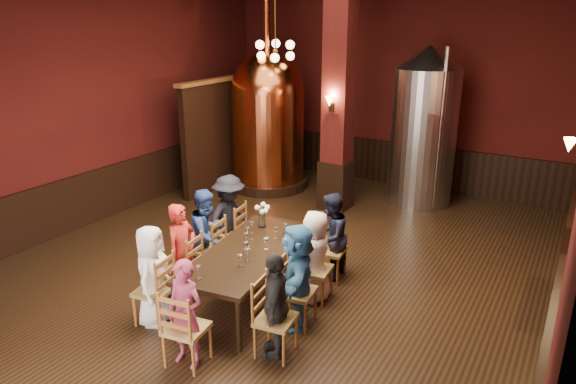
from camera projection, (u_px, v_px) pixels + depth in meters
The scene contains 40 objects.
room at pixel (275, 125), 7.52m from camera, with size 10.00×10.02×4.50m.
wainscot_right at pixel (554, 302), 6.18m from camera, with size 0.08×9.90×1.00m, color black.
wainscot_back at pixel (387, 162), 12.13m from camera, with size 7.90×0.08×1.00m, color black.
wainscot_left at pixel (104, 193), 10.00m from camera, with size 0.08×9.90×1.00m, color black.
column at pixel (338, 98), 9.95m from camera, with size 0.58×0.58×4.50m, color #44100E.
partition at pixel (232, 132), 12.01m from camera, with size 0.22×3.50×2.40m, color black.
pendant_cluster at pixel (275, 50), 10.48m from camera, with size 0.90×0.90×1.70m, color #A57226, non-canonical shape.
sconce_column at pixel (332, 103), 9.72m from camera, with size 0.20×0.20×0.36m, color black, non-canonical shape.
dining_table at pixel (249, 253), 7.01m from camera, with size 1.32×2.52×0.75m.
chair_0 at pixel (154, 290), 6.53m from camera, with size 0.46×0.46×0.92m, color brown, non-canonical shape.
person_0 at pixel (152, 276), 6.46m from camera, with size 0.65×0.42×1.33m, color white.
chair_1 at pixel (184, 268), 7.11m from camera, with size 0.46×0.46×0.92m, color brown, non-canonical shape.
person_1 at pixel (182, 252), 7.03m from camera, with size 0.51×0.33×1.39m, color red.
chair_2 at pixel (208, 249), 7.69m from camera, with size 0.46×0.46×0.92m, color brown, non-canonical shape.
person_2 at pixel (208, 234), 7.61m from camera, with size 0.68×0.33×1.39m, color navy.
chair_3 at pixel (230, 232), 8.27m from camera, with size 0.46×0.46×0.92m, color brown, non-canonical shape.
person_3 at pixel (229, 218), 8.19m from camera, with size 0.92×0.53×1.42m, color black.
chair_4 at pixel (276, 319), 5.90m from camera, with size 0.46×0.46×0.92m, color brown, non-canonical shape.
person_4 at pixel (276, 304), 5.84m from camera, with size 0.76×0.32×1.30m, color black.
chair_5 at pixel (297, 292), 6.49m from camera, with size 0.46×0.46×0.92m, color brown, non-canonical shape.
person_5 at pixel (297, 275), 6.41m from camera, with size 1.28×0.41×1.38m, color teal.
chair_6 at pixel (315, 269), 7.06m from camera, with size 0.46×0.46×0.92m, color brown, non-canonical shape.
person_6 at pixel (315, 257), 7.00m from camera, with size 0.64×0.41×1.30m, color silver.
chair_7 at pixel (330, 250), 7.65m from camera, with size 0.46×0.46×0.92m, color brown, non-canonical shape.
person_7 at pixel (331, 237), 7.58m from camera, with size 0.65×0.32×1.34m, color black.
chair_8 at pixel (186, 328), 5.73m from camera, with size 0.46×0.46×0.92m, color brown, non-canonical shape.
person_8 at pixel (185, 314), 5.68m from camera, with size 0.47×0.31×1.28m, color #9D3456.
copper_kettle at pixel (268, 120), 11.51m from camera, with size 1.89×1.89×4.29m.
steel_vessel at pixel (424, 127), 10.50m from camera, with size 1.41×1.41×3.24m.
rose_vase at pixel (262, 211), 7.66m from camera, with size 0.22×0.22×0.38m.
wine_glass_0 at pixel (246, 248), 6.84m from camera, with size 0.07×0.07×0.17m, color white, non-canonical shape.
wine_glass_1 at pixel (266, 244), 6.96m from camera, with size 0.07×0.07×0.17m, color white, non-canonical shape.
wine_glass_2 at pixel (285, 229), 7.44m from camera, with size 0.07×0.07×0.17m, color white, non-canonical shape.
wine_glass_3 at pixel (198, 272), 6.18m from camera, with size 0.07×0.07×0.17m, color white, non-canonical shape.
wine_glass_4 at pixel (246, 239), 7.12m from camera, with size 0.07×0.07×0.17m, color white, non-canonical shape.
wine_glass_5 at pixel (247, 255), 6.64m from camera, with size 0.07×0.07×0.17m, color white, non-canonical shape.
wine_glass_6 at pixel (252, 228), 7.50m from camera, with size 0.07×0.07×0.17m, color white, non-canonical shape.
wine_glass_7 at pixel (276, 233), 7.30m from camera, with size 0.07×0.07×0.17m, color white, non-canonical shape.
wine_glass_8 at pixel (240, 261), 6.47m from camera, with size 0.07×0.07×0.17m, color white, non-canonical shape.
wine_glass_9 at pixel (248, 233), 7.30m from camera, with size 0.07×0.07×0.17m, color white, non-canonical shape.
Camera 1 is at (3.96, -6.30, 3.76)m, focal length 32.00 mm.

